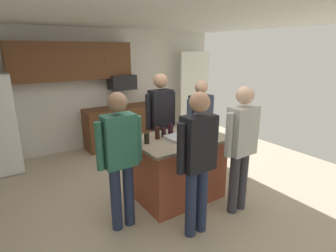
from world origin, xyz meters
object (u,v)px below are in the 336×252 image
at_px(glass_short_whisky, 205,128).
at_px(person_guest_left, 120,153).
at_px(microwave_over_range, 122,82).
at_px(glass_pilsner, 171,129).
at_px(person_guest_right, 161,118).
at_px(tumbler_amber, 164,132).
at_px(person_host_foreground, 198,156).
at_px(serving_tray, 182,137).
at_px(person_elder_center, 200,121).
at_px(kitchen_island, 179,168).
at_px(glass_stout_tall, 147,138).
at_px(person_guest_by_door, 241,142).
at_px(glass_dark_ale, 157,133).

bearing_deg(glass_short_whisky, person_guest_left, -173.55).
xyz_separation_m(microwave_over_range, glass_pilsner, (-0.36, -2.46, -0.42)).
bearing_deg(person_guest_right, tumbler_amber, -16.19).
relative_size(person_host_foreground, tumbler_amber, 13.31).
xyz_separation_m(person_host_foreground, serving_tray, (0.31, 0.73, -0.03)).
height_order(person_guest_left, person_elder_center, person_guest_left).
distance_m(microwave_over_range, serving_tray, 2.75).
distance_m(kitchen_island, glass_stout_tall, 0.74).
height_order(person_elder_center, glass_short_whisky, person_elder_center).
xyz_separation_m(person_guest_by_door, serving_tray, (-0.47, 0.67, -0.03)).
relative_size(person_elder_center, glass_pilsner, 10.31).
bearing_deg(glass_stout_tall, person_guest_by_door, -37.75).
xyz_separation_m(microwave_over_range, kitchen_island, (-0.33, -2.65, -0.97)).
bearing_deg(person_guest_by_door, serving_tray, 1.05).
height_order(person_host_foreground, glass_stout_tall, person_host_foreground).
xyz_separation_m(person_elder_center, glass_short_whisky, (-0.33, -0.50, 0.06)).
xyz_separation_m(glass_dark_ale, serving_tray, (0.30, -0.17, -0.06)).
bearing_deg(glass_stout_tall, person_host_foreground, -76.15).
bearing_deg(person_guest_left, glass_dark_ale, 13.53).
bearing_deg(glass_short_whisky, glass_pilsner, 158.99).
distance_m(person_guest_right, glass_pilsner, 0.64).
xyz_separation_m(person_elder_center, glass_stout_tall, (-1.30, -0.44, 0.07)).
height_order(person_guest_left, person_guest_right, person_guest_right).
distance_m(kitchen_island, person_guest_by_door, 1.00).
bearing_deg(person_elder_center, glass_short_whisky, 24.65).
bearing_deg(person_elder_center, microwave_over_range, -109.54).
height_order(glass_pilsner, glass_short_whisky, glass_pilsner).
height_order(person_guest_by_door, glass_pilsner, person_guest_by_door).
xyz_separation_m(kitchen_island, person_guest_right, (0.18, 0.79, 0.56)).
distance_m(kitchen_island, glass_pilsner, 0.58).
height_order(kitchen_island, person_host_foreground, person_host_foreground).
distance_m(person_host_foreground, person_guest_left, 0.91).
distance_m(person_guest_by_door, glass_dark_ale, 1.14).
relative_size(person_elder_center, serving_tray, 3.78).
xyz_separation_m(person_host_foreground, glass_pilsner, (0.27, 0.95, 0.03)).
relative_size(person_guest_by_door, serving_tray, 3.92).
xyz_separation_m(kitchen_island, tumbler_amber, (-0.17, 0.17, 0.53)).
xyz_separation_m(kitchen_island, person_guest_left, (-0.99, -0.17, 0.51)).
relative_size(person_elder_center, tumbler_amber, 12.78).
bearing_deg(glass_dark_ale, person_host_foreground, -90.75).
bearing_deg(person_guest_right, glass_pilsner, -6.46).
bearing_deg(glass_dark_ale, glass_stout_tall, -159.95).
bearing_deg(person_guest_left, kitchen_island, 0.00).
xyz_separation_m(person_elder_center, serving_tray, (-0.79, -0.53, 0.01)).
bearing_deg(serving_tray, person_guest_by_door, -55.12).
bearing_deg(serving_tray, microwave_over_range, 83.19).
xyz_separation_m(microwave_over_range, person_guest_by_door, (0.15, -3.35, -0.45)).
distance_m(person_elder_center, tumbler_amber, 1.02).
distance_m(tumbler_amber, serving_tray, 0.27).
xyz_separation_m(glass_stout_tall, glass_short_whisky, (0.97, -0.05, -0.00)).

